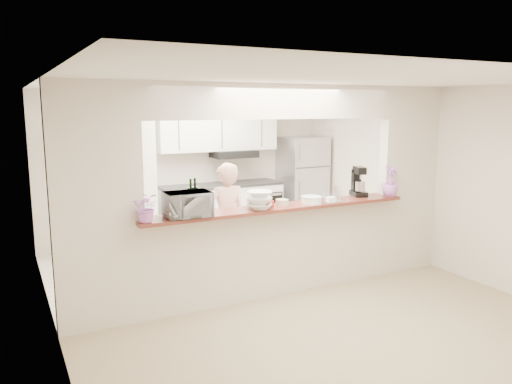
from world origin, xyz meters
TOP-DOWN VIEW (x-y plane):
  - floor at (0.00, 0.00)m, footprint 6.00×6.00m
  - tile_overlay at (0.00, 1.55)m, footprint 5.00×2.90m
  - partition at (0.00, 0.00)m, footprint 5.00×0.15m
  - bar_counter at (0.00, -0.00)m, footprint 3.40×0.38m
  - kitchen_cabinets at (-0.19, 2.72)m, footprint 3.15×0.62m
  - refrigerator at (2.05, 2.65)m, footprint 0.75×0.70m
  - flower_left at (-1.60, -0.15)m, footprint 0.34×0.33m
  - wine_bottle_a at (-1.05, 0.07)m, footprint 0.08×0.08m
  - wine_bottle_b at (-1.00, 0.07)m, footprint 0.08×0.08m
  - toaster_oven at (-1.15, -0.10)m, footprint 0.49×0.34m
  - serving_bowls at (-0.30, -0.13)m, footprint 0.37×0.37m
  - plate_stack_a at (-0.25, 0.03)m, footprint 0.26×0.26m
  - plate_stack_b at (0.42, -0.10)m, footprint 0.25×0.25m
  - red_bowl at (-0.15, -0.03)m, footprint 0.15×0.15m
  - tan_bowl at (0.05, -0.03)m, footprint 0.15×0.15m
  - utensil_caddy at (0.70, -0.15)m, footprint 0.23×0.14m
  - stand_mixer at (1.25, 0.06)m, footprint 0.23×0.29m
  - flower_right at (1.60, -0.15)m, footprint 0.29×0.29m
  - person at (-0.31, 0.80)m, footprint 0.56×0.37m

SIDE VIEW (x-z plane):
  - floor at x=0.00m, z-range 0.00..0.00m
  - tile_overlay at x=0.00m, z-range 0.00..0.01m
  - bar_counter at x=0.00m, z-range 0.03..1.12m
  - person at x=-0.31m, z-range 0.00..1.52m
  - refrigerator at x=2.05m, z-range 0.00..1.70m
  - kitchen_cabinets at x=-0.19m, z-range -0.15..2.10m
  - tan_bowl at x=0.05m, z-range 1.09..1.16m
  - red_bowl at x=-0.15m, z-range 1.09..1.16m
  - plate_stack_b at x=0.42m, z-range 1.09..1.18m
  - plate_stack_a at x=-0.25m, z-range 1.09..1.21m
  - utensil_caddy at x=0.70m, z-range 1.07..1.28m
  - serving_bowls at x=-0.30m, z-range 1.09..1.30m
  - toaster_oven at x=-1.15m, z-range 1.09..1.36m
  - wine_bottle_a at x=-1.05m, z-range 1.05..1.43m
  - wine_bottle_b at x=-1.00m, z-range 1.05..1.43m
  - flower_left at x=-1.60m, z-range 1.09..1.39m
  - stand_mixer at x=1.25m, z-range 1.07..1.45m
  - flower_right at x=1.60m, z-range 1.09..1.49m
  - partition at x=0.00m, z-range 0.23..2.73m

